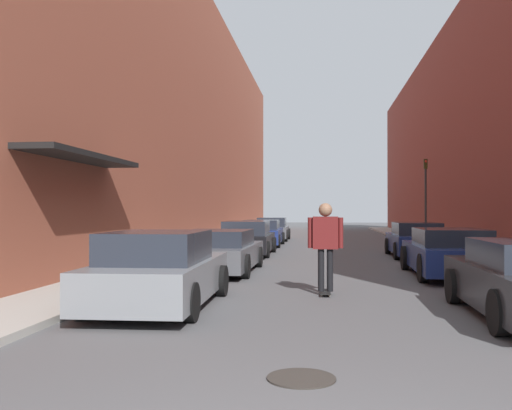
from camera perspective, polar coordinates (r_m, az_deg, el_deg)
The scene contains 15 objects.
ground at distance 24.04m, azimuth 7.10°, elevation -4.61°, with size 114.37×114.37×0.00m, color #515154.
curb_strip_left at distance 29.62m, azimuth -2.78°, elevation -3.73°, with size 1.80×51.99×0.12m.
curb_strip_right at distance 29.68m, azimuth 16.82°, elevation -3.70°, with size 1.80×51.99×0.12m.
building_row_left at distance 30.56m, azimuth -8.20°, elevation 8.37°, with size 4.90×51.99×12.87m.
building_row_right at distance 30.52m, azimuth 22.20°, elevation 6.75°, with size 4.90×51.99×11.11m.
parked_car_left_0 at distance 10.23m, azimuth -9.62°, elevation -6.52°, with size 1.90×4.36×1.34m.
parked_car_left_1 at distance 15.77m, azimuth -3.74°, elevation -4.65°, with size 2.06×4.72×1.16m.
parked_car_left_2 at distance 21.80m, azimuth -0.89°, elevation -3.39°, with size 1.95×4.57×1.30m.
parked_car_left_3 at distance 27.35m, azimuth 0.63°, elevation -2.85°, with size 1.92×4.64×1.25m.
parked_car_left_4 at distance 32.36m, azimuth 1.63°, elevation -2.46°, with size 1.89×4.12×1.30m.
parked_car_right_1 at distance 15.57m, azimuth 18.72°, elevation -4.54°, with size 1.97×4.77×1.24m.
parked_car_right_2 at distance 21.63m, azimuth 15.67°, elevation -3.42°, with size 1.87×4.42×1.27m.
skateboarder at distance 11.57m, azimuth 6.96°, elevation -3.31°, with size 0.71×0.78×1.85m.
manhole_cover at distance 6.02m, azimuth 4.55°, elevation -16.88°, with size 0.70×0.70×0.02m.
traffic_light at distance 27.39m, azimuth 16.61°, elevation 1.20°, with size 0.16×0.22×3.95m.
Camera 1 is at (-0.16, -3.18, 1.70)m, focal length 40.00 mm.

